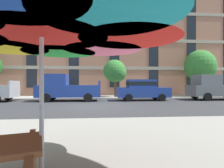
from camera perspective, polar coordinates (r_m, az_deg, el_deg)
ground_plane at (r=11.52m, az=-6.12°, el=-7.03°), size 120.00×120.00×0.00m
sidewalk_far at (r=18.28m, az=-5.65°, el=-4.17°), size 56.00×3.60×0.12m
apartment_building at (r=27.65m, az=-5.41°, el=17.32°), size 45.46×12.08×19.20m
pickup_blue at (r=15.34m, az=-14.20°, el=-1.39°), size 5.10×2.12×2.20m
sedan_blue at (r=15.62m, az=9.45°, el=-1.64°), size 4.40×1.98×1.78m
pickup_gray at (r=18.40m, az=29.80°, el=-1.15°), size 5.10×2.12×2.20m
street_tree_middle at (r=17.88m, az=1.13°, el=3.89°), size 2.29×2.22×3.80m
street_tree_right at (r=21.37m, az=25.99°, el=4.96°), size 3.26×3.26×4.97m
patio_umbrella at (r=2.66m, az=-21.33°, el=18.20°), size 3.72×3.72×2.56m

